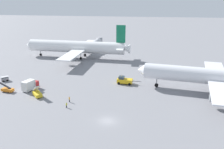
# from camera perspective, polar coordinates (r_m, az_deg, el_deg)

# --- Properties ---
(ground_plane) EXTENTS (600.00, 600.00, 0.00)m
(ground_plane) POSITION_cam_1_polar(r_m,az_deg,el_deg) (63.75, -1.14, -10.75)
(ground_plane) COLOR gray
(airliner_at_gate_left) EXTENTS (54.58, 47.84, 16.90)m
(airliner_at_gate_left) POSITION_cam_1_polar(r_m,az_deg,el_deg) (124.78, -8.17, 6.35)
(airliner_at_gate_left) COLOR white
(airliner_at_gate_left) RESTS_ON ground
(airliner_being_pushed) EXTENTS (48.63, 42.78, 16.58)m
(airliner_being_pushed) POSITION_cam_1_polar(r_m,az_deg,el_deg) (85.21, 22.38, -0.49)
(airliner_being_pushed) COLOR silver
(airliner_being_pushed) RESTS_ON ground
(pushback_tug) EXTENTS (8.74, 3.39, 3.05)m
(pushback_tug) POSITION_cam_1_polar(r_m,az_deg,el_deg) (88.22, 2.90, -1.37)
(pushback_tug) COLOR gold
(pushback_tug) RESTS_ON ground
(gse_belt_loader_portside) EXTENTS (5.06, 2.47, 3.02)m
(gse_belt_loader_portside) POSITION_cam_1_polar(r_m,az_deg,el_deg) (88.21, -23.14, -3.22)
(gse_belt_loader_portside) COLOR orange
(gse_belt_loader_portside) RESTS_ON ground
(gse_catering_truck_tall) EXTENTS (4.14, 6.30, 3.50)m
(gse_catering_truck_tall) POSITION_cam_1_polar(r_m,az_deg,el_deg) (86.85, -18.53, -2.34)
(gse_catering_truck_tall) COLOR red
(gse_catering_truck_tall) RESTS_ON ground
(gse_baggage_cart_trailing) EXTENTS (3.10, 2.96, 1.71)m
(gse_baggage_cart_trailing) POSITION_cam_1_polar(r_m,az_deg,el_deg) (99.42, -23.67, -0.92)
(gse_baggage_cart_trailing) COLOR gray
(gse_baggage_cart_trailing) RESTS_ON ground
(gse_stair_truck_yellow) EXTENTS (4.48, 4.70, 4.06)m
(gse_stair_truck_yellow) POSITION_cam_1_polar(r_m,az_deg,el_deg) (81.06, -16.99, -4.21)
(gse_stair_truck_yellow) COLOR gold
(gse_stair_truck_yellow) RESTS_ON ground
(ground_crew_wing_walker_right) EXTENTS (0.50, 0.36, 1.60)m
(ground_crew_wing_walker_right) POSITION_cam_1_polar(r_m,az_deg,el_deg) (71.39, -10.55, -6.99)
(ground_crew_wing_walker_right) COLOR black
(ground_crew_wing_walker_right) RESTS_ON ground
(ground_crew_marshaller_foreground) EXTENTS (0.36, 0.36, 1.73)m
(ground_crew_marshaller_foreground) POSITION_cam_1_polar(r_m,az_deg,el_deg) (74.71, -9.89, -5.71)
(ground_crew_marshaller_foreground) COLOR black
(ground_crew_marshaller_foreground) RESTS_ON ground
(jet_bridge) EXTENTS (4.51, 19.64, 5.92)m
(jet_bridge) POSITION_cam_1_polar(r_m,az_deg,el_deg) (143.70, -3.63, 7.50)
(jet_bridge) COLOR #B7B7BC
(jet_bridge) RESTS_ON ground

